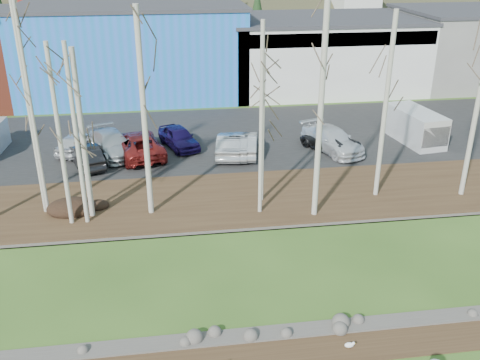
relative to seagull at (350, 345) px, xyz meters
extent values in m
cube|color=#382616|center=(-2.67, 0.14, -0.15)|extent=(80.00, 1.80, 0.03)
cube|color=#382616|center=(-2.67, 12.54, -0.09)|extent=(80.00, 7.00, 0.15)
cube|color=black|center=(-2.67, 23.04, -0.09)|extent=(80.00, 14.00, 0.14)
cube|color=blue|center=(-8.67, 37.04, 3.84)|extent=(20.00, 12.00, 8.00)
cube|color=#333338|center=(-8.67, 37.04, 7.99)|extent=(20.40, 12.24, 0.30)
cube|color=silver|center=(9.33, 37.04, 3.09)|extent=(18.00, 12.00, 6.50)
cube|color=#333338|center=(9.33, 37.04, 6.49)|extent=(18.36, 12.24, 0.30)
cube|color=navy|center=(9.33, 31.14, 5.44)|extent=(17.64, 0.20, 1.20)
cube|color=slate|center=(25.33, 37.04, 3.34)|extent=(14.00, 12.00, 7.00)
cube|color=#333338|center=(25.33, 37.04, 6.99)|extent=(14.28, 12.24, 0.30)
cylinder|color=gold|center=(-0.04, -0.03, -0.12)|extent=(0.01, 0.01, 0.10)
cylinder|color=gold|center=(-0.04, 0.03, -0.12)|extent=(0.01, 0.01, 0.10)
ellipsoid|color=white|center=(-0.01, 0.00, -0.01)|extent=(0.34, 0.19, 0.19)
cube|color=gray|center=(-0.01, 0.00, 0.03)|extent=(0.23, 0.14, 0.02)
sphere|color=white|center=(0.13, -0.03, 0.08)|extent=(0.11, 0.11, 0.11)
cone|color=gold|center=(0.20, -0.04, 0.08)|extent=(0.06, 0.04, 0.03)
ellipsoid|color=black|center=(-11.29, 12.12, 0.25)|extent=(2.65, 1.87, 0.52)
cylinder|color=beige|center=(-12.70, 12.32, 5.37)|extent=(0.19, 0.19, 10.78)
cylinder|color=beige|center=(-10.18, 11.53, 4.37)|extent=(0.28, 0.28, 8.77)
cylinder|color=beige|center=(-10.36, 10.85, 4.56)|extent=(0.22, 0.22, 9.16)
cylinder|color=beige|center=(-7.11, 11.44, 5.30)|extent=(0.29, 0.29, 10.63)
cylinder|color=beige|center=(-1.02, 12.11, 4.08)|extent=(0.21, 0.21, 8.18)
cylinder|color=beige|center=(-1.36, 10.70, 4.95)|extent=(0.21, 0.21, 9.93)
cylinder|color=beige|center=(1.45, 10.01, 5.67)|extent=(0.29, 0.29, 11.36)
cylinder|color=beige|center=(5.56, 11.85, 5.07)|extent=(0.26, 0.26, 10.16)
cylinder|color=beige|center=(10.44, 11.21, 5.39)|extent=(0.27, 0.27, 10.80)
cylinder|color=beige|center=(-11.14, 10.85, 4.56)|extent=(0.22, 0.22, 9.16)
cylinder|color=beige|center=(-12.59, 12.32, 5.37)|extent=(0.19, 0.19, 10.78)
imported|color=silver|center=(-12.13, 21.18, 0.67)|extent=(2.97, 4.41, 1.40)
imported|color=black|center=(-11.25, 18.54, 0.69)|extent=(2.89, 4.60, 1.43)
imported|color=maroon|center=(-7.95, 19.91, 0.78)|extent=(3.95, 6.26, 1.61)
imported|color=#ADB3B7|center=(-9.76, 20.39, 0.74)|extent=(3.98, 5.72, 1.54)
imported|color=#190F46|center=(-5.25, 21.14, 0.72)|extent=(3.19, 4.68, 1.48)
imported|color=#B2B3B5|center=(-0.88, 19.15, 0.72)|extent=(2.37, 4.75, 1.50)
imported|color=black|center=(5.00, 19.16, 0.62)|extent=(4.06, 5.06, 1.28)
imported|color=silver|center=(5.15, 18.99, 0.77)|extent=(3.91, 5.87, 1.58)
imported|color=#B2B3B5|center=(-1.93, 19.15, 0.72)|extent=(2.37, 4.75, 1.50)
imported|color=#B2B3B5|center=(-1.48, 19.15, 0.72)|extent=(2.37, 4.75, 1.50)
cube|color=white|center=(11.59, 20.09, 1.10)|extent=(2.82, 5.40, 2.26)
cube|color=black|center=(11.86, 18.06, 1.10)|extent=(2.17, 1.34, 1.40)
camera|label=1|loc=(-6.02, -14.31, 13.17)|focal=40.00mm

